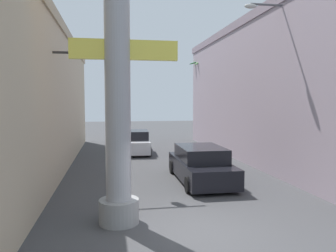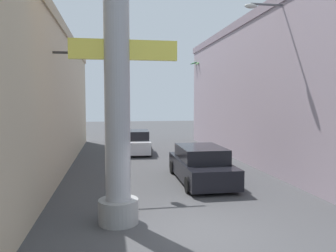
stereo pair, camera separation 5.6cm
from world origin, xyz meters
The scene contains 12 objects.
ground_plane centered at (0.00, 10.00, 0.00)m, with size 82.93×82.93×0.00m, color #424244.
building_right centered at (8.73, 9.03, 4.23)m, with size 6.97×24.67×8.43m.
neon_sign_pole centered at (-2.04, 1.09, 4.79)m, with size 3.40×1.16×10.08m.
street_lamp centered at (5.38, 5.41, 4.71)m, with size 2.21×0.28×7.95m.
traffic_light_mast centered at (-4.18, 5.25, 3.94)m, with size 4.80×0.32×5.58m.
car_lead centered at (1.67, 5.56, 0.74)m, with size 2.18×5.10×1.56m.
car_far centered at (-0.52, 14.23, 0.74)m, with size 2.14×4.63×1.56m.
palm_tree_far_right centered at (5.94, 20.09, 4.58)m, with size 2.42×2.44×7.32m.
palm_tree_far_left centered at (-6.09, 17.68, 4.91)m, with size 3.23×3.00×7.40m.
palm_tree_mid_left centered at (-6.20, 9.46, 5.64)m, with size 3.48×3.43×8.37m.
pedestrian_far_left centered at (-5.01, 13.75, 1.03)m, with size 0.47×0.47×1.76m.
pedestrian_curb_left centered at (-5.21, 2.14, 1.02)m, with size 0.48×0.48×1.74m.
Camera 1 is at (-2.27, -8.34, 3.53)m, focal length 35.00 mm.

